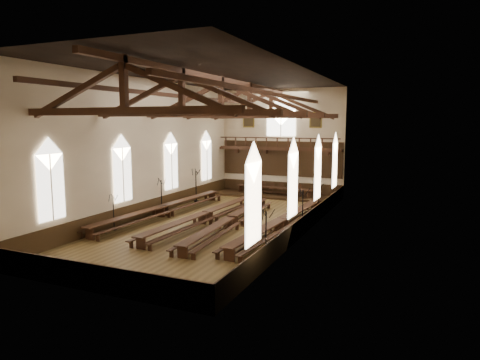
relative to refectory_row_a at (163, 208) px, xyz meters
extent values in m
plane|color=brown|center=(4.90, -0.23, -0.60)|extent=(26.00, 26.00, 0.00)
plane|color=beige|center=(4.90, 12.77, 4.40)|extent=(12.00, 0.00, 12.00)
plane|color=beige|center=(4.90, -13.23, 4.40)|extent=(12.00, 0.00, 12.00)
plane|color=beige|center=(-1.10, -0.23, 4.40)|extent=(0.00, 26.00, 26.00)
plane|color=beige|center=(10.90, -0.23, 4.40)|extent=(0.00, 26.00, 26.00)
plane|color=black|center=(4.90, -0.23, 9.40)|extent=(26.00, 26.00, 0.00)
cube|color=#362410|center=(4.90, 12.73, 0.00)|extent=(11.90, 0.08, 1.20)
cube|color=#362410|center=(4.90, -13.19, 0.00)|extent=(11.90, 0.08, 1.20)
cube|color=#362410|center=(-1.06, -0.23, 0.00)|extent=(0.08, 25.90, 1.20)
cube|color=#362410|center=(10.86, -0.23, 0.00)|extent=(0.08, 25.90, 1.20)
cube|color=white|center=(-1.00, -9.23, 2.80)|extent=(0.05, 1.80, 3.60)
cube|color=white|center=(-1.00, -9.23, 4.60)|extent=(0.05, 1.80, 1.80)
cylinder|color=beige|center=(-0.96, -9.23, 2.80)|extent=(0.08, 0.08, 3.60)
cube|color=white|center=(-1.00, -3.23, 2.80)|extent=(0.05, 1.80, 3.60)
cube|color=white|center=(-1.00, -3.23, 4.60)|extent=(0.05, 1.80, 1.80)
cylinder|color=beige|center=(-0.96, -3.23, 2.80)|extent=(0.08, 0.08, 3.60)
cube|color=white|center=(-1.00, 2.77, 2.80)|extent=(0.05, 1.80, 3.60)
cube|color=white|center=(-1.00, 2.77, 4.60)|extent=(0.05, 1.80, 1.80)
cylinder|color=beige|center=(-0.96, 2.77, 2.80)|extent=(0.08, 0.08, 3.60)
cube|color=white|center=(-1.00, 8.77, 2.80)|extent=(0.05, 1.80, 3.60)
cube|color=white|center=(-1.00, 8.77, 4.60)|extent=(0.05, 1.80, 1.80)
cylinder|color=beige|center=(-0.96, 8.77, 2.80)|extent=(0.08, 0.08, 3.60)
cube|color=white|center=(10.80, -9.23, 2.80)|extent=(0.05, 1.80, 3.60)
cube|color=white|center=(10.80, -9.23, 4.60)|extent=(0.05, 1.80, 1.80)
cylinder|color=beige|center=(10.76, -9.23, 2.80)|extent=(0.08, 0.08, 3.60)
cube|color=white|center=(10.80, -3.23, 2.80)|extent=(0.05, 1.80, 3.60)
cube|color=white|center=(10.80, -3.23, 4.60)|extent=(0.05, 1.80, 1.80)
cylinder|color=beige|center=(10.76, -3.23, 2.80)|extent=(0.08, 0.08, 3.60)
cube|color=white|center=(10.80, 2.77, 2.80)|extent=(0.05, 1.80, 3.60)
cube|color=white|center=(10.80, 2.77, 4.60)|extent=(0.05, 1.80, 1.80)
cylinder|color=beige|center=(10.76, 2.77, 2.80)|extent=(0.08, 0.08, 3.60)
cube|color=white|center=(10.80, 8.77, 2.80)|extent=(0.05, 1.80, 3.60)
cube|color=white|center=(10.80, 8.77, 4.60)|extent=(0.05, 1.80, 1.80)
cylinder|color=beige|center=(10.76, 8.77, 2.80)|extent=(0.08, 0.08, 3.60)
cube|color=white|center=(4.90, 12.67, 6.20)|extent=(2.80, 0.05, 2.40)
cube|color=white|center=(4.90, 12.67, 7.40)|extent=(2.80, 0.05, 2.80)
cylinder|color=beige|center=(4.90, 12.63, 6.20)|extent=(0.10, 0.10, 2.40)
cube|color=#3D2213|center=(4.90, 12.12, 3.80)|extent=(11.80, 1.20, 0.20)
cube|color=#362410|center=(4.90, 12.71, 2.85)|extent=(11.80, 0.10, 3.30)
cube|color=#3D2213|center=(4.90, 11.58, 4.85)|extent=(11.60, 0.12, 0.10)
cube|color=#3D2213|center=(4.90, 11.58, 3.95)|extent=(11.60, 0.12, 0.10)
cube|color=#3D2213|center=(0.40, 12.52, 3.55)|extent=(0.35, 0.40, 0.50)
cube|color=#3D2213|center=(3.40, 12.52, 3.55)|extent=(0.35, 0.40, 0.50)
cube|color=#3D2213|center=(6.40, 12.52, 3.55)|extent=(0.35, 0.40, 0.50)
cube|color=#3D2213|center=(9.40, 12.52, 3.55)|extent=(0.35, 0.40, 0.50)
cube|color=brown|center=(1.60, 12.68, 6.50)|extent=(1.15, 0.06, 1.45)
cube|color=black|center=(1.60, 12.64, 6.50)|extent=(0.95, 0.04, 1.25)
cube|color=brown|center=(8.20, 12.68, 6.50)|extent=(1.15, 0.06, 1.45)
cube|color=black|center=(8.20, 12.64, 6.50)|extent=(0.95, 0.04, 1.25)
cube|color=#3D2213|center=(4.90, -10.23, 6.80)|extent=(11.70, 0.35, 0.35)
cube|color=#3D2213|center=(4.90, -10.23, 8.10)|extent=(0.30, 0.30, 2.40)
cube|color=#3D2213|center=(2.02, -10.23, 7.70)|extent=(5.44, 0.26, 2.40)
cube|color=#3D2213|center=(7.78, -10.23, 7.70)|extent=(5.44, 0.26, 2.40)
cube|color=#3D2213|center=(4.90, -5.23, 6.80)|extent=(11.70, 0.35, 0.35)
cube|color=#3D2213|center=(4.90, -5.23, 8.10)|extent=(0.30, 0.30, 2.40)
cube|color=#3D2213|center=(2.02, -5.23, 7.70)|extent=(5.44, 0.26, 2.40)
cube|color=#3D2213|center=(7.78, -5.23, 7.70)|extent=(5.44, 0.26, 2.40)
cube|color=#3D2213|center=(4.90, -0.23, 6.80)|extent=(11.70, 0.35, 0.35)
cube|color=#3D2213|center=(4.90, -0.23, 8.10)|extent=(0.30, 0.30, 2.40)
cube|color=#3D2213|center=(2.02, -0.23, 7.70)|extent=(5.44, 0.26, 2.40)
cube|color=#3D2213|center=(7.78, -0.23, 7.70)|extent=(5.44, 0.26, 2.40)
cube|color=#3D2213|center=(4.90, 4.77, 6.80)|extent=(11.70, 0.35, 0.35)
cube|color=#3D2213|center=(4.90, 4.77, 8.10)|extent=(0.30, 0.30, 2.40)
cube|color=#3D2213|center=(2.02, 4.77, 7.70)|extent=(5.44, 0.26, 2.40)
cube|color=#3D2213|center=(7.78, 4.77, 7.70)|extent=(5.44, 0.26, 2.40)
cube|color=#3D2213|center=(4.90, 9.77, 6.80)|extent=(11.70, 0.35, 0.35)
cube|color=#3D2213|center=(4.90, 9.77, 8.10)|extent=(0.30, 0.30, 2.40)
cube|color=#3D2213|center=(2.02, 9.77, 7.70)|extent=(5.44, 0.26, 2.40)
cube|color=#3D2213|center=(7.78, 9.77, 7.70)|extent=(5.44, 0.26, 2.40)
cube|color=#3D2213|center=(1.54, -0.23, 8.10)|extent=(0.25, 25.70, 0.25)
cube|color=#3D2213|center=(8.26, -0.23, 8.10)|extent=(0.25, 25.70, 0.25)
cube|color=#3D2213|center=(4.90, -0.23, 9.10)|extent=(0.30, 25.70, 0.30)
cube|color=#3D2213|center=(0.00, -3.70, 0.18)|extent=(1.18, 7.68, 0.09)
cube|color=#3D2213|center=(0.00, -7.14, -0.23)|extent=(0.65, 0.12, 0.73)
cube|color=#3D2213|center=(0.00, -0.26, -0.23)|extent=(0.65, 0.12, 0.73)
cube|color=#3D2213|center=(0.00, -3.70, -0.32)|extent=(0.46, 6.77, 0.09)
cube|color=#3D2213|center=(-0.68, -3.66, -0.14)|extent=(0.72, 7.65, 0.07)
cube|color=#3D2213|center=(-0.68, -7.16, -0.38)|extent=(0.25, 0.09, 0.43)
cube|color=#3D2213|center=(-0.68, -0.17, -0.38)|extent=(0.25, 0.09, 0.43)
cube|color=#3D2213|center=(0.68, -3.74, -0.14)|extent=(0.72, 7.65, 0.07)
cube|color=#3D2213|center=(0.68, -7.23, -0.38)|extent=(0.25, 0.09, 0.43)
cube|color=#3D2213|center=(0.68, -0.24, -0.38)|extent=(0.25, 0.09, 0.43)
cube|color=#3D2213|center=(0.00, 3.70, 0.18)|extent=(1.18, 7.68, 0.09)
cube|color=#3D2213|center=(0.00, 0.26, -0.23)|extent=(0.65, 0.12, 0.73)
cube|color=#3D2213|center=(0.00, 7.14, -0.23)|extent=(0.65, 0.12, 0.73)
cube|color=#3D2213|center=(0.00, 3.70, -0.32)|extent=(0.46, 6.77, 0.09)
cube|color=#3D2213|center=(-0.68, 3.74, -0.14)|extent=(0.72, 7.65, 0.07)
cube|color=#3D2213|center=(-0.68, 0.24, -0.38)|extent=(0.25, 0.09, 0.43)
cube|color=#3D2213|center=(-0.68, 7.23, -0.38)|extent=(0.25, 0.09, 0.43)
cube|color=#3D2213|center=(0.68, 3.66, -0.14)|extent=(0.72, 7.65, 0.07)
cube|color=#3D2213|center=(0.68, 0.17, -0.38)|extent=(0.25, 0.09, 0.43)
cube|color=#3D2213|center=(0.68, 7.16, -0.38)|extent=(0.25, 0.09, 0.43)
cube|color=#3D2213|center=(3.85, -4.28, 0.13)|extent=(1.03, 7.22, 0.08)
cube|color=#3D2213|center=(3.85, -7.52, -0.25)|extent=(0.61, 0.11, 0.69)
cube|color=#3D2213|center=(3.85, -1.04, -0.25)|extent=(0.61, 0.11, 0.69)
cube|color=#3D2213|center=(3.85, -4.28, -0.34)|extent=(0.36, 6.37, 0.08)
cube|color=#3D2213|center=(3.22, -4.25, -0.17)|extent=(0.60, 7.20, 0.06)
cube|color=#3D2213|center=(3.22, -7.54, -0.40)|extent=(0.23, 0.08, 0.40)
cube|color=#3D2213|center=(3.22, -0.96, -0.40)|extent=(0.23, 0.08, 0.40)
cube|color=#3D2213|center=(4.49, -4.31, -0.17)|extent=(0.60, 7.20, 0.06)
cube|color=#3D2213|center=(4.49, -7.60, -0.40)|extent=(0.23, 0.08, 0.40)
cube|color=#3D2213|center=(4.49, -1.02, -0.40)|extent=(0.23, 0.08, 0.40)
cube|color=#3D2213|center=(3.85, 3.12, 0.13)|extent=(1.03, 7.22, 0.08)
cube|color=#3D2213|center=(3.85, -0.12, -0.25)|extent=(0.61, 0.11, 0.69)
cube|color=#3D2213|center=(3.85, 6.36, -0.25)|extent=(0.61, 0.11, 0.69)
cube|color=#3D2213|center=(3.85, 3.12, -0.34)|extent=(0.36, 6.37, 0.08)
cube|color=#3D2213|center=(3.22, 3.15, -0.17)|extent=(0.60, 7.20, 0.06)
cube|color=#3D2213|center=(3.22, -0.14, -0.40)|extent=(0.23, 0.08, 0.40)
cube|color=#3D2213|center=(3.22, 6.44, -0.40)|extent=(0.23, 0.08, 0.40)
cube|color=#3D2213|center=(4.49, 3.09, -0.17)|extent=(0.60, 7.20, 0.06)
cube|color=#3D2213|center=(4.49, -0.20, -0.40)|extent=(0.23, 0.08, 0.40)
cube|color=#3D2213|center=(4.49, 6.38, -0.40)|extent=(0.23, 0.08, 0.40)
cube|color=#3D2213|center=(5.99, -4.83, 0.11)|extent=(1.15, 7.03, 0.08)
cube|color=#3D2213|center=(5.99, -7.98, -0.26)|extent=(0.60, 0.12, 0.67)
cube|color=#3D2213|center=(5.99, -1.67, -0.26)|extent=(0.60, 0.12, 0.67)
cube|color=#3D2213|center=(5.99, -4.83, -0.35)|extent=(0.48, 6.20, 0.08)
cube|color=#3D2213|center=(5.37, -4.87, -0.18)|extent=(0.73, 7.01, 0.06)
cube|color=#3D2213|center=(5.37, -8.07, -0.40)|extent=(0.23, 0.08, 0.39)
cube|color=#3D2213|center=(5.37, -1.66, -0.40)|extent=(0.23, 0.08, 0.39)
cube|color=#3D2213|center=(6.61, -4.79, -0.18)|extent=(0.73, 7.01, 0.06)
cube|color=#3D2213|center=(6.61, -7.99, -0.40)|extent=(0.23, 0.08, 0.39)
cube|color=#3D2213|center=(6.61, -1.58, -0.40)|extent=(0.23, 0.08, 0.39)
cube|color=#3D2213|center=(5.99, 2.57, 0.11)|extent=(1.15, 7.03, 0.08)
cube|color=#3D2213|center=(5.99, -0.58, -0.26)|extent=(0.60, 0.12, 0.67)
cube|color=#3D2213|center=(5.99, 5.73, -0.26)|extent=(0.60, 0.12, 0.67)
cube|color=#3D2213|center=(5.99, 2.57, -0.35)|extent=(0.48, 6.20, 0.08)
cube|color=#3D2213|center=(5.37, 2.53, -0.18)|extent=(0.73, 7.01, 0.06)
cube|color=#3D2213|center=(5.37, -0.67, -0.40)|extent=(0.23, 0.08, 0.39)
cube|color=#3D2213|center=(5.37, 5.74, -0.40)|extent=(0.23, 0.08, 0.39)
cube|color=#3D2213|center=(6.61, 2.61, -0.18)|extent=(0.73, 7.01, 0.06)
cube|color=#3D2213|center=(6.61, -0.59, -0.40)|extent=(0.23, 0.08, 0.39)
cube|color=#3D2213|center=(6.61, 5.82, -0.40)|extent=(0.23, 0.08, 0.39)
cube|color=#3D2213|center=(9.32, -4.16, 0.14)|extent=(1.23, 7.33, 0.08)
cube|color=#3D2213|center=(9.32, -7.44, -0.25)|extent=(0.62, 0.13, 0.70)
cube|color=#3D2213|center=(9.32, -0.87, -0.25)|extent=(0.62, 0.13, 0.70)
cube|color=#3D2213|center=(9.32, -4.16, -0.34)|extent=(0.53, 6.45, 0.08)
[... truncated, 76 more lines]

